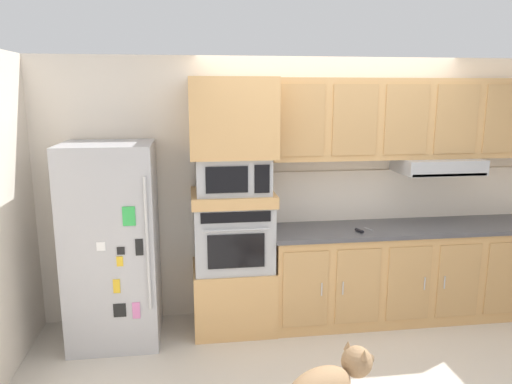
{
  "coord_description": "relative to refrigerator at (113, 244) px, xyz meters",
  "views": [
    {
      "loc": [
        -1.33,
        -3.48,
        2.18
      ],
      "look_at": [
        -0.78,
        0.48,
        1.35
      ],
      "focal_mm": 34.0,
      "sensor_mm": 36.0,
      "label": 1
    }
  ],
  "objects": [
    {
      "name": "backsplash_panel",
      "position": [
        2.88,
        0.36,
        0.29
      ],
      "size": [
        2.95,
        0.02,
        0.5
      ],
      "primitive_type": "cube",
      "color": "white",
      "rests_on": "countertop_slab"
    },
    {
      "name": "back_kitchen_wall",
      "position": [
        2.01,
        0.43,
        0.37
      ],
      "size": [
        6.2,
        0.12,
        2.5
      ],
      "primitive_type": "cube",
      "color": "silver",
      "rests_on": "ground"
    },
    {
      "name": "lower_cabinet_run",
      "position": [
        2.88,
        0.07,
        -0.44
      ],
      "size": [
        2.91,
        0.63,
        0.88
      ],
      "color": "tan",
      "rests_on": "ground"
    },
    {
      "name": "appliance_mid_shelf",
      "position": [
        1.06,
        0.07,
        0.37
      ],
      "size": [
        0.74,
        0.62,
        0.1
      ],
      "primitive_type": "cube",
      "color": "tan",
      "rests_on": "built_in_oven"
    },
    {
      "name": "ground_plane",
      "position": [
        2.01,
        -0.68,
        -0.88
      ],
      "size": [
        9.6,
        9.6,
        0.0
      ],
      "primitive_type": "plane",
      "color": "beige"
    },
    {
      "name": "countertop_slab",
      "position": [
        2.88,
        0.07,
        0.02
      ],
      "size": [
        2.95,
        0.64,
        0.04
      ],
      "primitive_type": "cube",
      "color": "#4C4C51",
      "rests_on": "lower_cabinet_run"
    },
    {
      "name": "built_in_oven",
      "position": [
        1.06,
        0.07,
        0.02
      ],
      "size": [
        0.7,
        0.62,
        0.6
      ],
      "color": "#A8AAAF",
      "rests_on": "oven_base_cabinet"
    },
    {
      "name": "oven_base_cabinet",
      "position": [
        1.06,
        0.07,
        -0.58
      ],
      "size": [
        0.74,
        0.62,
        0.6
      ],
      "primitive_type": "cube",
      "color": "tan",
      "rests_on": "ground"
    },
    {
      "name": "screwdriver",
      "position": [
        2.21,
        -0.07,
        0.05
      ],
      "size": [
        0.16,
        0.15,
        0.03
      ],
      "color": "black",
      "rests_on": "countertop_slab"
    },
    {
      "name": "microwave",
      "position": [
        1.06,
        0.07,
        0.58
      ],
      "size": [
        0.64,
        0.54,
        0.32
      ],
      "color": "#A8AAAF",
      "rests_on": "appliance_mid_shelf"
    },
    {
      "name": "upper_cabinet_with_hood",
      "position": [
        2.89,
        0.19,
        1.02
      ],
      "size": [
        2.91,
        0.48,
        0.88
      ],
      "color": "tan",
      "rests_on": "backsplash_panel"
    },
    {
      "name": "refrigerator",
      "position": [
        0.0,
        0.0,
        0.0
      ],
      "size": [
        0.76,
        0.73,
        1.76
      ],
      "color": "#ADADB2",
      "rests_on": "ground"
    },
    {
      "name": "appliance_upper_cabinet",
      "position": [
        1.06,
        0.07,
        1.08
      ],
      "size": [
        0.74,
        0.62,
        0.68
      ],
      "primitive_type": "cube",
      "color": "tan",
      "rests_on": "microwave"
    }
  ]
}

